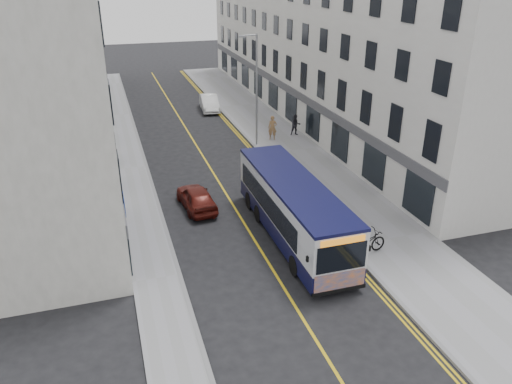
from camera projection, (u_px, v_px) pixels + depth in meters
ground at (259, 248)px, 23.65m from camera, size 140.00×140.00×0.00m
pavement_east at (291, 151)px, 35.73m from camera, size 4.50×64.00×0.12m
pavement_west at (131, 168)px, 32.68m from camera, size 2.00×64.00×0.12m
kerb_east at (262, 154)px, 35.12m from camera, size 0.18×64.00×0.13m
kerb_west at (147, 167)px, 32.95m from camera, size 0.18×64.00×0.13m
road_centre_line at (206, 161)px, 34.06m from camera, size 0.12×64.00×0.01m
road_dbl_yellow_inner at (256, 156)px, 35.03m from camera, size 0.10×64.00×0.01m
road_dbl_yellow_outer at (258, 155)px, 35.08m from camera, size 0.10×64.00×0.01m
terrace_east at (313, 39)px, 42.28m from camera, size 6.00×46.00×13.00m
terrace_west at (57, 50)px, 36.73m from camera, size 6.00×46.00×13.00m
streetlamp at (256, 87)px, 35.10m from camera, size 1.32×0.18×8.00m
city_bus at (293, 208)px, 23.89m from camera, size 2.41×10.32×3.00m
bicycle at (365, 243)px, 22.72m from camera, size 2.26×1.07×1.14m
pedestrian_near at (273, 128)px, 37.58m from camera, size 0.78×0.66×1.81m
pedestrian_far at (296, 125)px, 38.56m from camera, size 0.87×0.73×1.61m
car_white at (209, 103)px, 45.59m from camera, size 1.88×4.37×1.40m
car_maroon at (196, 197)px, 27.24m from camera, size 1.88×3.95×1.30m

